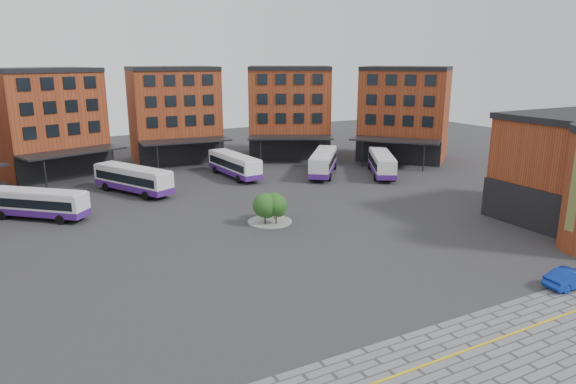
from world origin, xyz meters
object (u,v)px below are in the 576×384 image
blue_car (572,278)px  tree_island (271,206)px  bus_b (37,203)px  bus_c (133,179)px  bus_f (382,163)px  bus_d (234,165)px  bus_e (323,162)px

blue_car → tree_island: bearing=32.3°
bus_b → bus_c: size_ratio=0.84×
bus_c → bus_f: (32.59, -6.26, -0.05)m
bus_b → bus_d: (24.87, 8.27, 0.09)m
bus_c → bus_d: bus_c is taller
bus_b → bus_f: bearing=-49.6°
bus_f → blue_car: bus_f is taller
bus_d → bus_e: (11.51, -4.55, 0.07)m
blue_car → bus_f: bearing=-12.9°
tree_island → bus_f: size_ratio=0.41×
bus_e → blue_car: (-3.77, -39.42, -1.07)m
bus_f → blue_car: bearing=-76.0°
bus_e → blue_car: size_ratio=2.54×
tree_island → bus_c: size_ratio=0.39×
bus_d → blue_car: bearing=-84.9°
bus_c → blue_car: (21.87, -41.52, -1.06)m
bus_e → bus_f: bus_e is taller
bus_d → tree_island: bearing=-107.5°
bus_c → bus_d: bearing=-17.4°
bus_b → blue_car: bearing=-96.6°
tree_island → bus_f: (23.16, 12.19, -0.07)m
bus_d → bus_e: size_ratio=1.06×
bus_b → bus_f: 43.32m
bus_e → blue_car: bus_e is taller
tree_island → bus_b: size_ratio=0.46×
bus_b → bus_d: bus_d is taller
bus_d → bus_f: bearing=-30.1°
bus_b → blue_car: bus_b is taller
tree_island → bus_d: (4.71, 20.91, -0.07)m
bus_f → bus_c: bearing=-160.0°
bus_b → bus_d: 26.21m
bus_f → bus_e: bearing=179.9°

